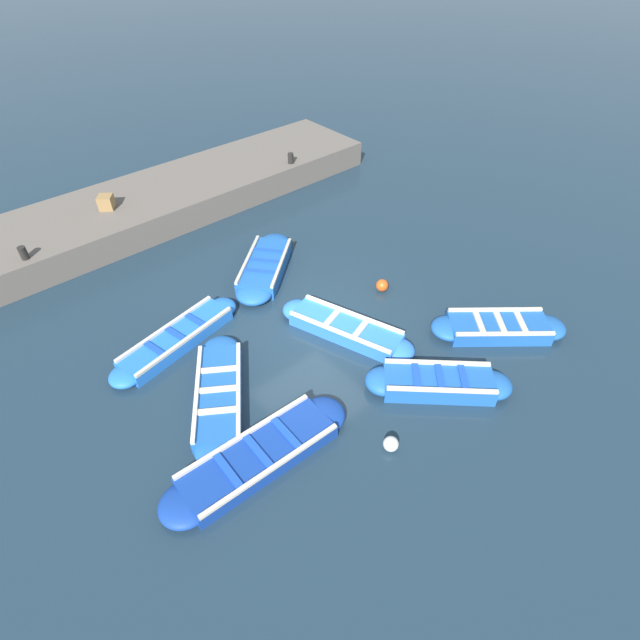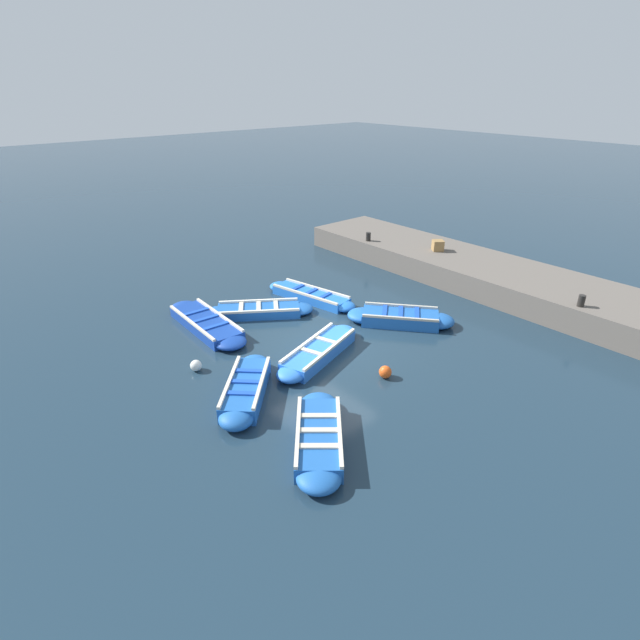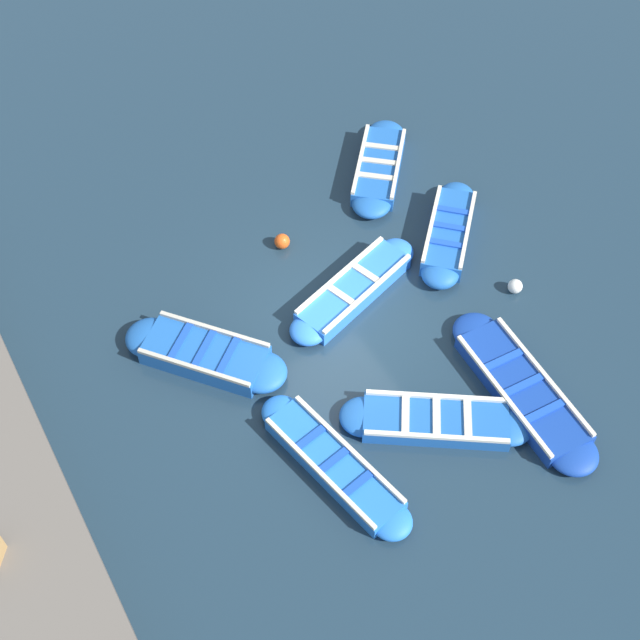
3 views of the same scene
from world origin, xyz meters
name	(u,v)px [view 2 (image 2 of 3)]	position (x,y,z in m)	size (l,w,h in m)	color
ground_plane	(324,343)	(0.00, 0.00, 0.00)	(120.00, 120.00, 0.00)	#1C303F
boat_broadside	(246,389)	(-3.21, -0.82, 0.20)	(2.72, 2.79, 0.46)	#1E59AD
boat_bow_out	(206,323)	(-2.14, 3.10, 0.16)	(1.13, 4.02, 0.37)	navy
boat_end_of_row	(319,352)	(-0.66, -0.53, 0.18)	(3.55, 1.80, 0.41)	blue
boat_drifting	(259,311)	(-0.36, 2.85, 0.15)	(3.41, 2.70, 0.35)	#1E59AD
boat_outer_right	(319,437)	(-3.04, -3.31, 0.18)	(2.75, 3.02, 0.42)	#1E59AD
boat_tucked	(400,318)	(2.65, -0.58, 0.19)	(2.86, 3.17, 0.44)	#1E59AD
boat_mid_row	(311,296)	(1.71, 2.68, 0.16)	(1.44, 3.69, 0.37)	blue
quay_wall	(475,271)	(7.53, 0.00, 0.42)	(3.24, 15.01, 0.85)	#605951
bollard_north	(581,301)	(6.25, -4.40, 1.02)	(0.20, 0.20, 0.35)	black
bollard_mid_north	(368,237)	(6.25, 4.40, 1.02)	(0.20, 0.20, 0.35)	black
wooden_crate	(438,246)	(7.38, 1.70, 1.05)	(0.41, 0.41, 0.41)	olive
buoy_orange_near	(196,366)	(-3.57, 1.03, 0.15)	(0.30, 0.30, 0.30)	silver
buoy_yellow_far	(385,372)	(-0.04, -2.44, 0.17)	(0.33, 0.33, 0.33)	#E05119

